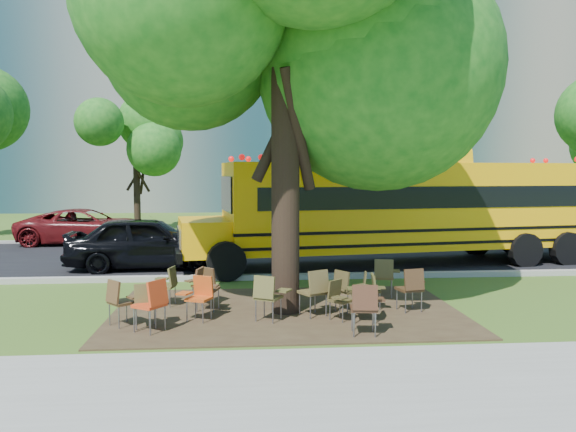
{
  "coord_description": "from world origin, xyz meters",
  "views": [
    {
      "loc": [
        0.13,
        -11.71,
        2.85
      ],
      "look_at": [
        1.43,
        4.41,
        1.58
      ],
      "focal_mm": 35.0,
      "sensor_mm": 36.0,
      "label": 1
    }
  ],
  "objects": [
    {
      "name": "chair_2",
      "position": [
        -1.47,
        -1.79,
        0.6
      ],
      "size": [
        0.65,
        0.82,
        0.97
      ],
      "rotation": [
        0.0,
        0.0,
        0.98
      ],
      "color": "red",
      "rests_on": "ground"
    },
    {
      "name": "chair_4",
      "position": [
        0.6,
        -1.27,
        0.57
      ],
      "size": [
        0.76,
        0.6,
        0.92
      ],
      "rotation": [
        0.0,
        0.0,
        -0.5
      ],
      "color": "brown",
      "rests_on": "ground"
    },
    {
      "name": "sidewalk",
      "position": [
        0.0,
        -5.0,
        0.02
      ],
      "size": [
        60.0,
        4.0,
        0.04
      ],
      "primitive_type": "cube",
      "color": "gray",
      "rests_on": "ground"
    },
    {
      "name": "main_tree",
      "position": [
        0.97,
        -0.57,
        5.96
      ],
      "size": [
        7.2,
        7.2,
        9.57
      ],
      "color": "black",
      "rests_on": "ground"
    },
    {
      "name": "dirt_patch",
      "position": [
        1.0,
        -0.5,
        0.01
      ],
      "size": [
        7.0,
        4.5,
        0.03
      ],
      "primitive_type": "cube",
      "color": "#382819",
      "rests_on": "ground"
    },
    {
      "name": "bg_tree_2",
      "position": [
        -5.0,
        16.0,
        4.21
      ],
      "size": [
        4.8,
        4.8,
        6.62
      ],
      "color": "black",
      "rests_on": "ground"
    },
    {
      "name": "chair_12",
      "position": [
        2.74,
        -0.42,
        0.48
      ],
      "size": [
        0.46,
        0.57,
        0.78
      ],
      "rotation": [
        0.0,
        0.0,
        4.53
      ],
      "color": "#413B1C",
      "rests_on": "ground"
    },
    {
      "name": "chair_7",
      "position": [
        2.21,
        -0.68,
        0.54
      ],
      "size": [
        0.73,
        0.58,
        0.88
      ],
      "rotation": [
        0.0,
        0.0,
        -0.98
      ],
      "color": "#41381C",
      "rests_on": "ground"
    },
    {
      "name": "chair_11",
      "position": [
        1.54,
        -0.96,
        0.59
      ],
      "size": [
        0.65,
        0.78,
        0.96
      ],
      "rotation": [
        0.0,
        0.0,
        0.49
      ],
      "color": "brown",
      "rests_on": "ground"
    },
    {
      "name": "chair_9",
      "position": [
        -0.72,
        0.28,
        0.49
      ],
      "size": [
        0.68,
        0.54,
        0.8
      ],
      "rotation": [
        0.0,
        0.0,
        2.29
      ],
      "color": "#4C331B",
      "rests_on": "ground"
    },
    {
      "name": "chair_1",
      "position": [
        -2.12,
        -1.39,
        0.55
      ],
      "size": [
        0.76,
        0.6,
        0.89
      ],
      "rotation": [
        0.0,
        0.0,
        -0.86
      ],
      "color": "#50351C",
      "rests_on": "ground"
    },
    {
      "name": "chair_5",
      "position": [
        1.94,
        -1.27,
        0.49
      ],
      "size": [
        0.53,
        0.67,
        0.79
      ],
      "rotation": [
        0.0,
        0.0,
        3.87
      ],
      "color": "#41391C",
      "rests_on": "ground"
    },
    {
      "name": "black_car",
      "position": [
        -2.64,
        4.85,
        0.79
      ],
      "size": [
        4.7,
        2.04,
        1.58
      ],
      "primitive_type": "imported",
      "rotation": [
        0.0,
        0.0,
        1.61
      ],
      "color": "black",
      "rests_on": "ground"
    },
    {
      "name": "bg_car_red",
      "position": [
        -6.03,
        10.8,
        0.71
      ],
      "size": [
        5.13,
        2.46,
        1.41
      ],
      "primitive_type": "imported",
      "rotation": [
        0.0,
        0.0,
        1.55
      ],
      "color": "#590F11",
      "rests_on": "ground"
    },
    {
      "name": "kerb_far",
      "position": [
        0.0,
        11.1,
        0.07
      ],
      "size": [
        80.0,
        0.25,
        0.14
      ],
      "primitive_type": "cube",
      "color": "gray",
      "rests_on": "ground"
    },
    {
      "name": "chair_8",
      "position": [
        -1.48,
        0.18,
        0.53
      ],
      "size": [
        0.5,
        0.64,
        0.85
      ],
      "rotation": [
        0.0,
        0.0,
        1.36
      ],
      "color": "brown",
      "rests_on": "ground"
    },
    {
      "name": "bg_tree_3",
      "position": [
        8.0,
        14.0,
        5.03
      ],
      "size": [
        5.6,
        5.6,
        7.84
      ],
      "color": "black",
      "rests_on": "ground"
    },
    {
      "name": "school_bus",
      "position": [
        5.22,
        5.07,
        1.8
      ],
      "size": [
        13.0,
        4.64,
        3.12
      ],
      "rotation": [
        0.0,
        0.0,
        0.16
      ],
      "color": "#F6AB07",
      "rests_on": "ground"
    },
    {
      "name": "chair_14",
      "position": [
        3.31,
        0.58,
        0.56
      ],
      "size": [
        0.69,
        0.53,
        0.91
      ],
      "rotation": [
        0.0,
        0.0,
        6.05
      ],
      "color": "#4E4722",
      "rests_on": "ground"
    },
    {
      "name": "chair_0",
      "position": [
        -1.62,
        -1.54,
        0.53
      ],
      "size": [
        0.58,
        0.61,
        0.86
      ],
      "rotation": [
        0.0,
        0.0,
        0.22
      ],
      "color": "#504822",
      "rests_on": "ground"
    },
    {
      "name": "asphalt_road",
      "position": [
        0.0,
        7.0,
        0.02
      ],
      "size": [
        80.0,
        8.0,
        0.04
      ],
      "primitive_type": "cube",
      "color": "black",
      "rests_on": "ground"
    },
    {
      "name": "chair_3",
      "position": [
        -0.72,
        -1.04,
        0.53
      ],
      "size": [
        0.7,
        0.55,
        0.86
      ],
      "rotation": [
        0.0,
        0.0,
        2.73
      ],
      "color": "#C04814",
      "rests_on": "ground"
    },
    {
      "name": "kerb_near",
      "position": [
        0.0,
        3.0,
        0.07
      ],
      "size": [
        80.0,
        0.25,
        0.14
      ],
      "primitive_type": "cube",
      "color": "gray",
      "rests_on": "ground"
    },
    {
      "name": "chair_6",
      "position": [
        2.45,
        -1.42,
        0.58
      ],
      "size": [
        0.55,
        0.66,
        0.93
      ],
      "rotation": [
        0.0,
        0.0,
        1.44
      ],
      "color": "#43401D",
      "rests_on": "ground"
    },
    {
      "name": "chair_13",
      "position": [
        3.53,
        -0.75,
        0.57
      ],
      "size": [
        0.63,
        0.65,
        0.92
      ],
      "rotation": [
        0.0,
        0.0,
        0.22
      ],
      "color": "#3F2916",
      "rests_on": "ground"
    },
    {
      "name": "ground",
      "position": [
        0.0,
        0.0,
        0.0
      ],
      "size": [
        160.0,
        160.0,
        0.0
      ],
      "primitive_type": "plane",
      "color": "#3A561B",
      "rests_on": "ground"
    },
    {
      "name": "building_right",
      "position": [
        24.0,
        38.0,
        12.5
      ],
      "size": [
        30.0,
        16.0,
        25.0
      ],
      "primitive_type": "cube",
      "color": "gray",
      "rests_on": "ground"
    },
    {
      "name": "chair_10",
      "position": [
        -0.66,
        -0.33,
        0.56
      ],
      "size": [
        0.53,
        0.68,
        0.9
      ],
      "rotation": [
        0.0,
        0.0,
        -1.82
      ],
      "color": "#51331D",
      "rests_on": "ground"
    },
    {
      "name": "chair_15",
      "position": [
        2.23,
        -2.32,
        0.58
      ],
      "size": [
        0.66,
        0.55,
        0.94
      ],
      "rotation": [
        0.0,
        0.0,
        6.17
      ],
      "color": "#3F2416",
      "rests_on": "ground"
    },
    {
      "name": "building_main",
      "position": [
        -8.0,
        36.0,
        11.0
      ],
      "size": [
        38.0,
        16.0,
        22.0
      ],
      "primitive_type": "cube",
      "color": "slate",
      "rests_on": "ground"
    }
  ]
}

